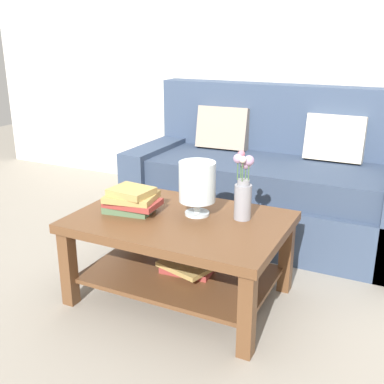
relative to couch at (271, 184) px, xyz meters
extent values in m
plane|color=gray|center=(-0.14, -0.86, -0.36)|extent=(10.00, 10.00, 0.00)
cube|color=beige|center=(-0.14, 0.79, 0.99)|extent=(6.40, 0.12, 2.70)
cube|color=#384760|center=(0.00, -0.07, -0.18)|extent=(2.00, 0.90, 0.36)
cube|color=#324057|center=(0.00, -0.10, 0.10)|extent=(1.76, 0.74, 0.20)
cube|color=#384760|center=(0.00, 0.28, 0.35)|extent=(2.00, 0.20, 0.70)
cube|color=#384760|center=(-0.90, -0.07, -0.06)|extent=(0.20, 0.90, 0.60)
cube|color=gray|center=(-0.45, 0.14, 0.36)|extent=(0.41, 0.20, 0.34)
cube|color=beige|center=(0.40, 0.14, 0.36)|extent=(0.40, 0.19, 0.34)
cube|color=brown|center=(-0.17, -1.14, 0.09)|extent=(1.13, 0.77, 0.05)
cube|color=brown|center=(-0.68, -1.46, -0.15)|extent=(0.07, 0.07, 0.43)
cube|color=brown|center=(0.34, -1.46, -0.15)|extent=(0.07, 0.07, 0.43)
cube|color=brown|center=(-0.68, -0.81, -0.15)|extent=(0.07, 0.07, 0.43)
cube|color=brown|center=(0.34, -0.81, -0.15)|extent=(0.07, 0.07, 0.43)
cube|color=brown|center=(-0.17, -1.14, -0.22)|extent=(1.01, 0.65, 0.02)
cube|color=#993833|center=(-0.13, -1.09, -0.20)|extent=(0.29, 0.22, 0.03)
cube|color=tan|center=(-0.13, -1.13, -0.17)|extent=(0.32, 0.27, 0.03)
cube|color=#51704C|center=(-0.46, -1.18, 0.14)|extent=(0.28, 0.19, 0.04)
cube|color=#993833|center=(-0.44, -1.18, 0.17)|extent=(0.30, 0.21, 0.03)
cube|color=tan|center=(-0.45, -1.17, 0.20)|extent=(0.30, 0.26, 0.03)
cube|color=tan|center=(-0.44, -1.18, 0.24)|extent=(0.23, 0.20, 0.04)
cylinder|color=silver|center=(-0.10, -1.05, 0.12)|extent=(0.13, 0.13, 0.02)
cylinder|color=silver|center=(-0.10, -1.05, 0.16)|extent=(0.04, 0.04, 0.07)
cylinder|color=silver|center=(-0.10, -1.05, 0.30)|extent=(0.20, 0.20, 0.22)
sphere|color=beige|center=(-0.13, -1.05, 0.25)|extent=(0.06, 0.06, 0.06)
sphere|color=#993833|center=(-0.07, -1.04, 0.26)|extent=(0.06, 0.06, 0.06)
cylinder|color=gray|center=(0.14, -1.00, 0.21)|extent=(0.09, 0.09, 0.19)
cylinder|color=gray|center=(0.14, -1.00, 0.32)|extent=(0.06, 0.06, 0.03)
cylinder|color=#426638|center=(0.17, -1.00, 0.38)|extent=(0.01, 0.01, 0.09)
sphere|color=#B28CB7|center=(0.17, -1.00, 0.44)|extent=(0.05, 0.05, 0.05)
cylinder|color=#426638|center=(0.14, -0.99, 0.37)|extent=(0.01, 0.01, 0.07)
sphere|color=#B28CB7|center=(0.14, -0.99, 0.42)|extent=(0.06, 0.06, 0.06)
cylinder|color=#426638|center=(0.11, -0.98, 0.39)|extent=(0.01, 0.01, 0.12)
sphere|color=#C66B7A|center=(0.11, -0.98, 0.46)|extent=(0.04, 0.04, 0.04)
cylinder|color=#426638|center=(0.11, -1.02, 0.38)|extent=(0.01, 0.01, 0.10)
sphere|color=#B28CB7|center=(0.11, -1.02, 0.45)|extent=(0.05, 0.05, 0.05)
cylinder|color=#426638|center=(0.14, -1.04, 0.39)|extent=(0.01, 0.01, 0.10)
sphere|color=silver|center=(0.14, -1.04, 0.45)|extent=(0.04, 0.04, 0.04)
camera|label=1|loc=(0.92, -3.21, 1.05)|focal=43.84mm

